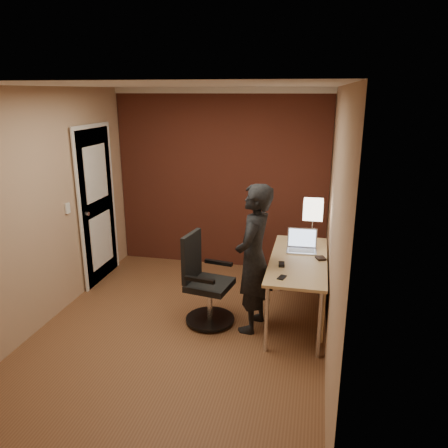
{
  "coord_description": "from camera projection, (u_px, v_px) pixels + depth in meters",
  "views": [
    {
      "loc": [
        1.33,
        -3.93,
        2.45
      ],
      "look_at": [
        0.35,
        0.55,
        1.05
      ],
      "focal_mm": 35.0,
      "sensor_mm": 36.0,
      "label": 1
    }
  ],
  "objects": [
    {
      "name": "phone",
      "position": [
        282.0,
        277.0,
        4.19
      ],
      "size": [
        0.09,
        0.13,
        0.01
      ],
      "primitive_type": "cube",
      "rotation": [
        0.0,
        0.0,
        -0.29
      ],
      "color": "black",
      "rests_on": "desk"
    },
    {
      "name": "person",
      "position": [
        253.0,
        259.0,
        4.51
      ],
      "size": [
        0.47,
        0.63,
        1.58
      ],
      "primitive_type": "imported",
      "rotation": [
        0.0,
        0.0,
        -1.74
      ],
      "color": "black",
      "rests_on": "ground"
    },
    {
      "name": "wallet",
      "position": [
        321.0,
        258.0,
        4.66
      ],
      "size": [
        0.12,
        0.14,
        0.02
      ],
      "primitive_type": "cube",
      "rotation": [
        0.0,
        0.0,
        0.39
      ],
      "color": "black",
      "rests_on": "desk"
    },
    {
      "name": "desk_lamp",
      "position": [
        313.0,
        210.0,
        4.99
      ],
      "size": [
        0.22,
        0.22,
        0.54
      ],
      "color": "silver",
      "rests_on": "desk"
    },
    {
      "name": "room",
      "position": [
        194.0,
        177.0,
        5.76
      ],
      "size": [
        4.0,
        4.0,
        4.0
      ],
      "color": "brown",
      "rests_on": "ground"
    },
    {
      "name": "mouse",
      "position": [
        282.0,
        264.0,
        4.48
      ],
      "size": [
        0.07,
        0.11,
        0.03
      ],
      "primitive_type": "cube",
      "rotation": [
        0.0,
        0.0,
        0.09
      ],
      "color": "black",
      "rests_on": "desk"
    },
    {
      "name": "desk",
      "position": [
        305.0,
        270.0,
        4.7
      ],
      "size": [
        0.6,
        1.5,
        0.73
      ],
      "color": "tan",
      "rests_on": "ground"
    },
    {
      "name": "laptop",
      "position": [
        302.0,
        244.0,
        4.92
      ],
      "size": [
        0.34,
        0.27,
        0.23
      ],
      "color": "silver",
      "rests_on": "desk"
    },
    {
      "name": "office_chair",
      "position": [
        204.0,
        285.0,
        4.73
      ],
      "size": [
        0.54,
        0.59,
        0.99
      ],
      "color": "black",
      "rests_on": "ground"
    }
  ]
}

